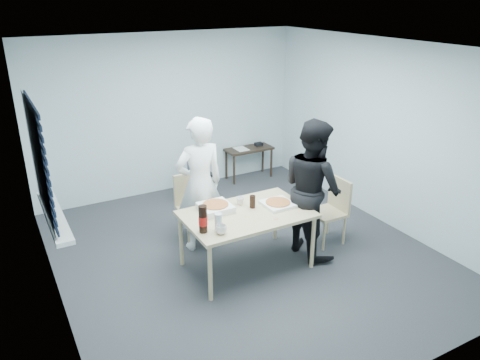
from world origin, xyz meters
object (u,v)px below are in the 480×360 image
person_black (312,188)px  backpack (198,161)px  chair_right (333,206)px  mug_a (221,229)px  person_white (200,185)px  stool (198,179)px  chair_far (192,202)px  mug_b (240,201)px  dining_table (247,217)px  soda_bottle (203,219)px  side_table (249,152)px

person_black → backpack: (-0.66, 2.03, -0.16)m
chair_right → mug_a: 1.87m
person_white → backpack: bearing=-112.8°
stool → backpack: size_ratio=1.31×
chair_far → person_white: size_ratio=0.50×
person_black → mug_b: 0.92m
dining_table → person_white: 0.81m
chair_far → person_black: (1.17, -1.11, 0.37)m
soda_bottle → dining_table: bearing=15.5°
dining_table → chair_far: chair_far is taller
mug_b → person_black: bearing=-19.8°
dining_table → backpack: (0.24, 1.97, 0.06)m
side_table → soda_bottle: soda_bottle is taller
chair_far → backpack: bearing=61.2°
stool → mug_a: 2.43m
dining_table → person_white: person_white is taller
mug_a → soda_bottle: (-0.15, 0.13, 0.10)m
stool → side_table: bearing=24.5°
stool → mug_a: mug_a is taller
dining_table → mug_a: mug_a is taller
chair_far → chair_right: same height
person_black → mug_a: 1.43m
person_white → person_black: (1.19, -0.78, 0.00)m
chair_right → side_table: (0.18, 2.55, -0.03)m
mug_b → stool: bearing=83.5°
person_black → mug_a: size_ratio=14.39×
dining_table → person_black: (0.91, -0.06, 0.22)m
person_white → mug_a: (-0.21, -1.03, -0.11)m
chair_far → person_white: (-0.02, -0.32, 0.37)m
mug_a → soda_bottle: size_ratio=0.39×
person_white → mug_b: size_ratio=17.70×
chair_far → person_white: person_white is taller
chair_far → mug_b: (0.31, -0.79, 0.26)m
chair_right → person_white: (-1.61, 0.71, 0.37)m
person_black → side_table: person_black is taller
chair_far → person_white: bearing=-93.0°
side_table → mug_a: 3.50m
person_black → chair_right: bearing=-80.6°
stool → soda_bottle: (-0.89, -2.16, 0.46)m
dining_table → mug_a: (-0.49, -0.31, 0.11)m
dining_table → person_black: size_ratio=0.85×
side_table → stool: (-1.26, -0.57, -0.07)m
person_black → backpack: person_black is taller
person_white → person_black: 1.42m
backpack → person_black: bearing=-82.6°
person_white → stool: (0.52, 1.26, -0.47)m
side_table → stool: side_table is taller
person_white → mug_a: 1.06m
mug_b → soda_bottle: soda_bottle is taller
stool → backpack: backpack is taller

